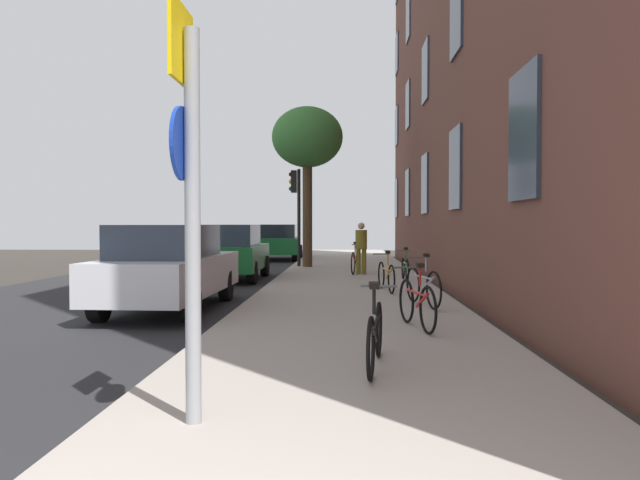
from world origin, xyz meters
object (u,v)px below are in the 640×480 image
Objects in this scene: bicycle_2 at (423,285)px; car_0 at (169,267)px; car_1 at (230,252)px; car_2 at (280,242)px; bicycle_3 at (386,275)px; bicycle_4 at (405,268)px; traffic_light at (296,200)px; bicycle_5 at (356,261)px; bicycle_1 at (417,303)px; bicycle_0 at (375,334)px; pedestrian_0 at (361,245)px; sign_post at (189,184)px; tree_near at (307,140)px.

bicycle_2 is 0.38× the size of car_0.
car_1 is at bearing 128.40° from bicycle_2.
bicycle_2 is 16.54m from car_2.
bicycle_3 is 1.05× the size of bicycle_4.
traffic_light is 10.96m from bicycle_2.
bicycle_3 is 4.84m from bicycle_5.
bicycle_1 is at bearing -94.47° from bicycle_4.
car_0 reaches higher than bicycle_3.
car_0 reaches higher than bicycle_1.
bicycle_0 is 0.37× the size of car_0.
bicycle_5 is at bearing 98.85° from bicycle_2.
car_0 is at bearing -150.27° from bicycle_3.
bicycle_5 is (-0.60, 4.80, 0.02)m from bicycle_3.
bicycle_1 is 4.80m from bicycle_3.
bicycle_3 is 5.68m from car_1.
bicycle_5 reaches higher than bicycle_0.
sign_post is at bearing -97.06° from pedestrian_0.
tree_near is 5.32m from bicycle_5.
bicycle_5 is (1.68, -2.85, -4.16)m from tree_near.
traffic_light is at bearing 107.46° from bicycle_2.
bicycle_4 is 2.72m from bicycle_5.
bicycle_4 is (0.15, 4.80, -0.03)m from bicycle_2.
car_2 is at bearing 111.34° from pedestrian_0.
bicycle_3 is at bearing 91.31° from bicycle_1.
sign_post is 0.73× the size of car_2.
tree_near reaches higher than bicycle_5.
car_0 is (-1.55, -10.31, -1.69)m from traffic_light.
car_2 is at bearing 112.52° from bicycle_4.
bicycle_5 is 3.88m from car_1.
sign_post is 2.75m from bicycle_0.
bicycle_2 is at bearing -81.15° from bicycle_5.
tree_near is 3.39× the size of bicycle_0.
bicycle_3 reaches higher than bicycle_0.
bicycle_5 is at bearing 94.24° from bicycle_1.
bicycle_2 is (0.41, 2.40, 0.01)m from bicycle_1.
bicycle_1 is at bearing -62.51° from car_1.
car_1 is at bearing 139.43° from bicycle_3.
tree_near reaches higher than car_1.
pedestrian_0 is at bearing -55.51° from traffic_light.
bicycle_1 is (2.23, 4.18, -1.45)m from sign_post.
bicycle_4 is 0.37× the size of car_2.
sign_post is 0.90× the size of traffic_light.
bicycle_2 reaches higher than bicycle_1.
bicycle_0 is at bearing -103.33° from bicycle_2.
bicycle_1 is at bearing -79.11° from tree_near.
bicycle_3 is at bearing 76.70° from sign_post.
tree_near is at bearing 105.59° from bicycle_2.
sign_post is at bearing -80.23° from car_1.
pedestrian_0 is at bearing 117.18° from bicycle_4.
bicycle_5 is (1.52, 13.78, -1.44)m from sign_post.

